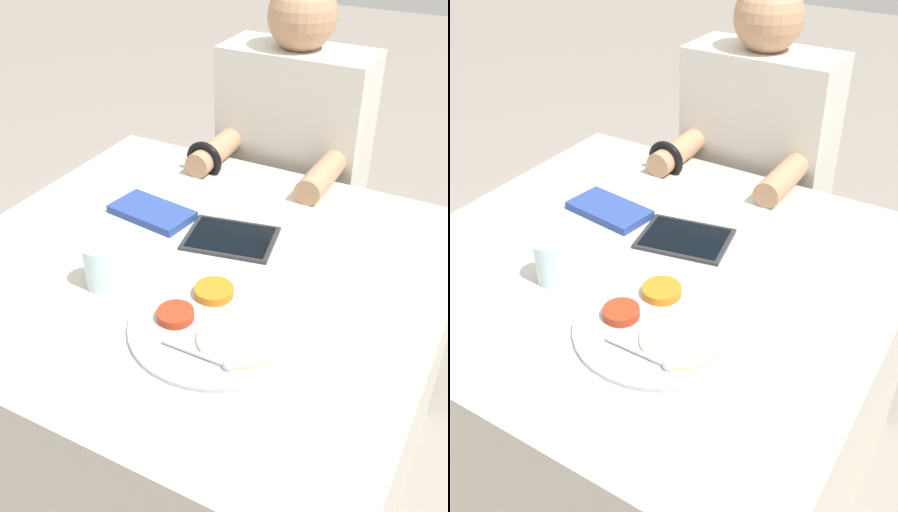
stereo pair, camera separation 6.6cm
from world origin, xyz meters
TOP-DOWN VIEW (x-y plane):
  - ground_plane at (0.00, 0.00)m, footprint 12.00×12.00m
  - dining_table at (0.00, 0.00)m, footprint 1.07×1.02m
  - thali_tray at (0.14, -0.17)m, footprint 0.34×0.34m
  - red_notebook at (-0.20, 0.12)m, footprint 0.22×0.14m
  - tablet_device at (0.03, 0.11)m, footprint 0.23×0.19m
  - person_diner at (-0.04, 0.65)m, footprint 0.43×0.42m
  - drinking_glass at (-0.13, -0.17)m, footprint 0.07×0.07m

SIDE VIEW (x-z plane):
  - ground_plane at x=0.00m, z-range 0.00..0.00m
  - dining_table at x=0.00m, z-range 0.00..0.73m
  - person_diner at x=-0.04m, z-range -0.04..1.17m
  - tablet_device at x=0.03m, z-range 0.73..0.74m
  - thali_tray at x=0.14m, z-range 0.73..0.75m
  - red_notebook at x=-0.20m, z-range 0.73..0.75m
  - drinking_glass at x=-0.13m, z-range 0.73..0.83m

